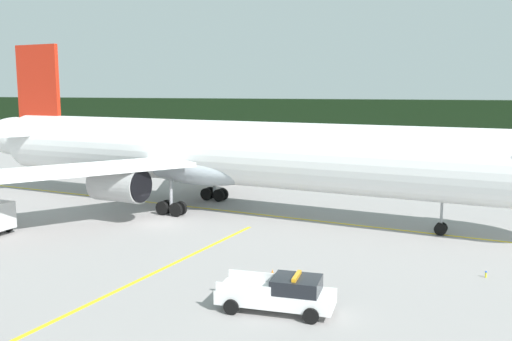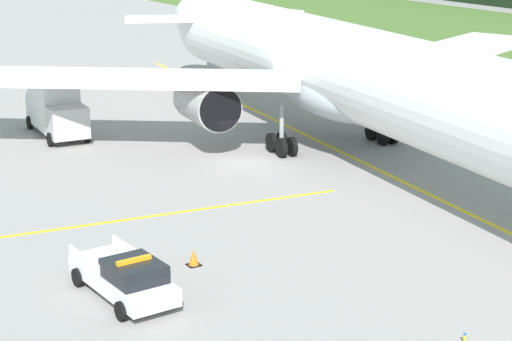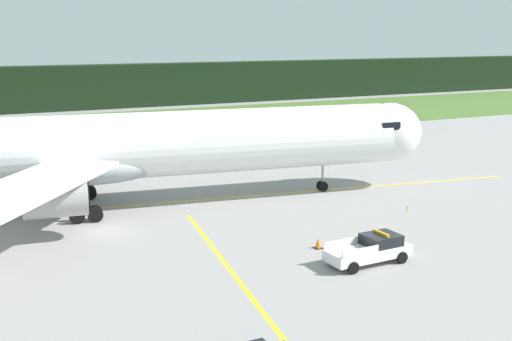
{
  "view_description": "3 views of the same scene",
  "coord_description": "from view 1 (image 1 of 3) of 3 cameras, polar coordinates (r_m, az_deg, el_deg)",
  "views": [
    {
      "loc": [
        21.32,
        -39.26,
        10.79
      ],
      "look_at": [
        5.48,
        7.94,
        3.47
      ],
      "focal_mm": 39.25,
      "sensor_mm": 36.0,
      "label": 1
    },
    {
      "loc": [
        44.89,
        -27.56,
        14.86
      ],
      "look_at": [
        8.17,
        -4.38,
        2.23
      ],
      "focal_mm": 64.39,
      "sensor_mm": 36.0,
      "label": 2
    },
    {
      "loc": [
        -9.33,
        -45.61,
        14.47
      ],
      "look_at": [
        9.91,
        -6.0,
        4.89
      ],
      "focal_mm": 44.29,
      "sensor_mm": 36.0,
      "label": 3
    }
  ],
  "objects": [
    {
      "name": "ground",
      "position": [
        45.96,
        -9.71,
        -5.34
      ],
      "size": [
        320.0,
        320.0,
        0.0
      ],
      "primitive_type": "plane",
      "color": "gray"
    },
    {
      "name": "ops_pickup_truck",
      "position": [
        27.89,
        2.5,
        -12.4
      ],
      "size": [
        5.79,
        2.53,
        1.94
      ],
      "color": "white",
      "rests_on": "ground"
    },
    {
      "name": "taxiway_edge_light_east",
      "position": [
        35.29,
        22.39,
        -9.72
      ],
      "size": [
        0.12,
        0.12,
        0.4
      ],
      "color": "yellow",
      "rests_on": "ground"
    },
    {
      "name": "airliner",
      "position": [
        49.44,
        -3.71,
        1.72
      ],
      "size": [
        58.57,
        44.58,
        15.25
      ],
      "color": "white",
      "rests_on": "ground"
    },
    {
      "name": "grass_verge",
      "position": [
        97.18,
        5.77,
        1.96
      ],
      "size": [
        320.0,
        35.01,
        0.04
      ],
      "primitive_type": "cube",
      "color": "#48692D",
      "rests_on": "ground"
    },
    {
      "name": "taxiway_centerline_main",
      "position": [
        49.96,
        -3.01,
        -4.12
      ],
      "size": [
        76.43,
        11.04,
        0.01
      ],
      "primitive_type": "cube",
      "rotation": [
        0.0,
        0.0,
        -0.14
      ],
      "color": "yellow",
      "rests_on": "ground"
    },
    {
      "name": "taxiway_centerline_spur",
      "position": [
        31.34,
        -14.55,
        -12.04
      ],
      "size": [
        4.8,
        32.04,
        0.01
      ],
      "primitive_type": "cube",
      "rotation": [
        0.0,
        0.0,
        -1.71
      ],
      "color": "yellow",
      "rests_on": "ground"
    },
    {
      "name": "distant_tree_line",
      "position": [
        121.35,
        8.44,
        5.18
      ],
      "size": [
        288.0,
        5.32,
        8.51
      ],
      "primitive_type": "cube",
      "color": "black",
      "rests_on": "ground"
    },
    {
      "name": "apron_cone",
      "position": [
        32.0,
        1.68,
        -10.68
      ],
      "size": [
        0.57,
        0.57,
        0.72
      ],
      "color": "black",
      "rests_on": "ground"
    }
  ]
}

